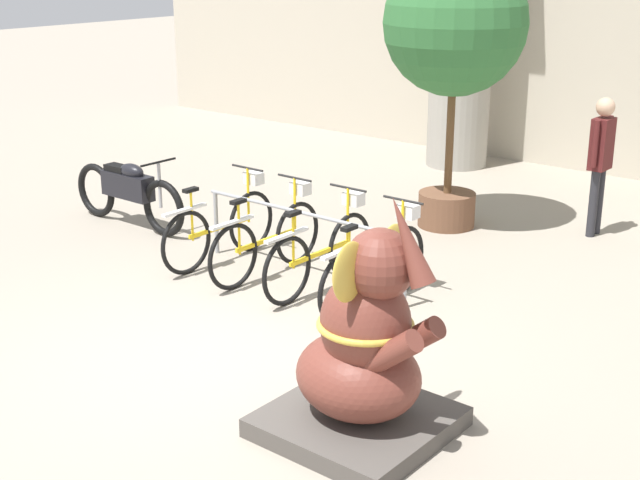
% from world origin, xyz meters
% --- Properties ---
extents(ground_plane, '(60.00, 60.00, 0.00)m').
position_xyz_m(ground_plane, '(0.00, 0.00, 0.00)').
color(ground_plane, gray).
extents(column_left, '(1.24, 1.24, 5.16)m').
position_xyz_m(column_left, '(-2.19, 7.60, 2.62)').
color(column_left, gray).
rests_on(column_left, ground_plane).
extents(bike_rack, '(2.77, 0.05, 0.77)m').
position_xyz_m(bike_rack, '(-0.74, 1.95, 0.58)').
color(bike_rack, gray).
rests_on(bike_rack, ground_plane).
extents(bicycle_0, '(0.48, 1.76, 1.03)m').
position_xyz_m(bicycle_0, '(-1.82, 1.80, 0.42)').
color(bicycle_0, black).
rests_on(bicycle_0, ground_plane).
extents(bicycle_1, '(0.48, 1.76, 1.03)m').
position_xyz_m(bicycle_1, '(-1.10, 1.80, 0.42)').
color(bicycle_1, black).
rests_on(bicycle_1, ground_plane).
extents(bicycle_2, '(0.48, 1.76, 1.03)m').
position_xyz_m(bicycle_2, '(-0.38, 1.83, 0.42)').
color(bicycle_2, black).
rests_on(bicycle_2, ground_plane).
extents(bicycle_3, '(0.48, 1.76, 1.03)m').
position_xyz_m(bicycle_3, '(0.35, 1.81, 0.42)').
color(bicycle_3, black).
rests_on(bicycle_3, ground_plane).
extents(elephant_statue, '(1.26, 1.26, 1.92)m').
position_xyz_m(elephant_statue, '(1.72, -0.25, 0.65)').
color(elephant_statue, '#4C4742').
rests_on(elephant_statue, ground_plane).
extents(motorcycle, '(2.08, 0.55, 0.96)m').
position_xyz_m(motorcycle, '(-3.71, 1.99, 0.47)').
color(motorcycle, black).
rests_on(motorcycle, ground_plane).
extents(person_pedestrian, '(0.23, 0.47, 1.74)m').
position_xyz_m(person_pedestrian, '(1.10, 5.45, 1.05)').
color(person_pedestrian, '#28282D').
rests_on(person_pedestrian, ground_plane).
extents(potted_tree, '(1.77, 1.77, 3.46)m').
position_xyz_m(potted_tree, '(-0.54, 4.60, 2.48)').
color(potted_tree, brown).
rests_on(potted_tree, ground_plane).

